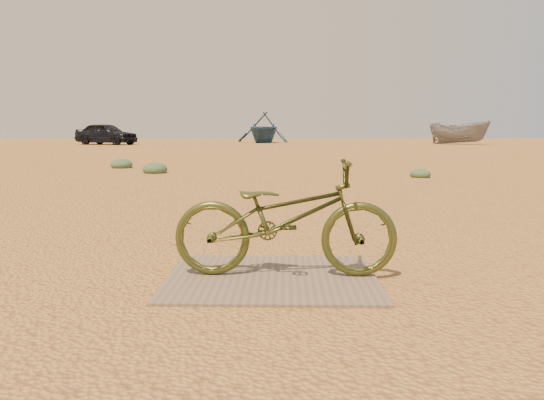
{
  "coord_description": "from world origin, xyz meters",
  "views": [
    {
      "loc": [
        -0.12,
        -4.12,
        1.13
      ],
      "look_at": [
        -0.21,
        -0.22,
        0.61
      ],
      "focal_mm": 35.0,
      "sensor_mm": 36.0,
      "label": 1
    }
  ],
  "objects_px": {
    "bicycle": "(285,218)",
    "car": "(106,134)",
    "plywood_board": "(272,278)",
    "boat_far_left": "(264,127)",
    "boat_mid_right": "(459,133)"
  },
  "relations": [
    {
      "from": "bicycle",
      "to": "car",
      "type": "height_order",
      "value": "car"
    },
    {
      "from": "plywood_board",
      "to": "bicycle",
      "type": "relative_size",
      "value": 0.94
    },
    {
      "from": "car",
      "to": "boat_far_left",
      "type": "xyz_separation_m",
      "value": [
        11.2,
        5.29,
        0.49
      ]
    },
    {
      "from": "boat_mid_right",
      "to": "plywood_board",
      "type": "bearing_deg",
      "value": -164.33
    },
    {
      "from": "plywood_board",
      "to": "car",
      "type": "relative_size",
      "value": 0.34
    },
    {
      "from": "bicycle",
      "to": "boat_far_left",
      "type": "relative_size",
      "value": 0.35
    },
    {
      "from": "plywood_board",
      "to": "car",
      "type": "distance_m",
      "value": 36.7
    },
    {
      "from": "plywood_board",
      "to": "car",
      "type": "xyz_separation_m",
      "value": [
        -12.81,
        34.38,
        0.77
      ]
    },
    {
      "from": "bicycle",
      "to": "boat_mid_right",
      "type": "distance_m",
      "value": 37.98
    },
    {
      "from": "plywood_board",
      "to": "bicycle",
      "type": "bearing_deg",
      "value": 23.06
    },
    {
      "from": "boat_far_left",
      "to": "plywood_board",
      "type": "bearing_deg",
      "value": -73.97
    },
    {
      "from": "plywood_board",
      "to": "boat_far_left",
      "type": "xyz_separation_m",
      "value": [
        -1.61,
        39.67,
        1.27
      ]
    },
    {
      "from": "plywood_board",
      "to": "boat_mid_right",
      "type": "distance_m",
      "value": 38.06
    },
    {
      "from": "car",
      "to": "boat_far_left",
      "type": "bearing_deg",
      "value": -44.21
    },
    {
      "from": "plywood_board",
      "to": "boat_mid_right",
      "type": "relative_size",
      "value": 0.36
    }
  ]
}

